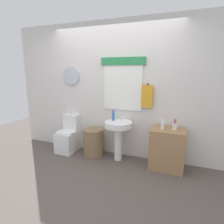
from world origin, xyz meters
TOP-DOWN VIEW (x-y plane):
  - ground_plane at (0.00, 0.00)m, footprint 8.00×8.00m
  - back_wall at (0.00, 1.15)m, footprint 4.40×0.18m
  - toilet at (-0.94, 0.88)m, footprint 0.38×0.51m
  - laundry_hamper at (-0.34, 0.85)m, footprint 0.40×0.40m
  - pedestal_sink at (0.19, 0.85)m, footprint 0.52×0.52m
  - faucet at (0.19, 0.97)m, footprint 0.03×0.03m
  - wooden_cabinet at (1.08, 0.85)m, footprint 0.57×0.44m
  - soap_bottle at (0.07, 0.90)m, footprint 0.05×0.05m
  - lotion_bottle at (0.98, 0.81)m, footprint 0.05×0.05m
  - toothbrush_cup at (1.18, 0.87)m, footprint 0.08×0.08m

SIDE VIEW (x-z plane):
  - ground_plane at x=0.00m, z-range 0.00..0.00m
  - laundry_hamper at x=-0.34m, z-range 0.00..0.54m
  - toilet at x=-0.94m, z-range -0.09..0.69m
  - wooden_cabinet at x=1.08m, z-range 0.00..0.71m
  - pedestal_sink at x=0.19m, z-range 0.19..0.95m
  - toothbrush_cup at x=1.18m, z-range 0.67..0.86m
  - lotion_bottle at x=0.98m, z-range 0.71..0.87m
  - faucet at x=0.19m, z-range 0.75..0.85m
  - soap_bottle at x=0.07m, z-range 0.75..0.94m
  - back_wall at x=0.00m, z-range 0.00..2.60m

